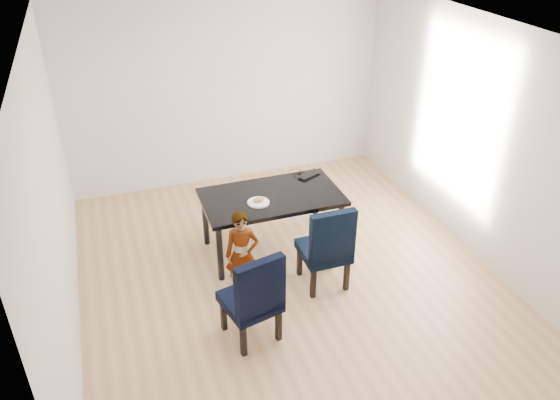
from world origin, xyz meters
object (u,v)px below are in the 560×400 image
object	(u,v)px
child	(242,254)
laptop	(307,173)
dining_table	(272,223)
chair_left	(250,294)
plate	(258,202)
chair_right	(324,244)

from	to	relation	value
child	laptop	world-z (taller)	child
child	laptop	xyz separation A→B (m)	(1.11, 1.00, 0.27)
dining_table	laptop	bearing A→B (deg)	31.44
dining_table	chair_left	size ratio (longest dim) A/B	1.58
laptop	plate	bearing A→B (deg)	5.38
child	plate	xyz separation A→B (m)	(0.35, 0.53, 0.27)
chair_right	child	xyz separation A→B (m)	(-0.87, 0.14, -0.02)
chair_right	laptop	xyz separation A→B (m)	(0.24, 1.14, 0.25)
dining_table	laptop	xyz separation A→B (m)	(0.57, 0.35, 0.39)
chair_left	laptop	bearing A→B (deg)	40.71
chair_left	plate	xyz separation A→B (m)	(0.46, 1.19, 0.25)
dining_table	plate	distance (m)	0.44
dining_table	chair_right	size ratio (longest dim) A/B	1.57
chair_right	child	world-z (taller)	chair_right
dining_table	chair_left	bearing A→B (deg)	-116.46
laptop	child	bearing A→B (deg)	15.84
laptop	dining_table	bearing A→B (deg)	5.37
plate	laptop	size ratio (longest dim) A/B	0.78
chair_left	chair_right	bearing A→B (deg)	15.26
chair_left	laptop	world-z (taller)	chair_left
dining_table	plate	xyz separation A→B (m)	(-0.19, -0.12, 0.38)
chair_right	laptop	size ratio (longest dim) A/B	3.22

